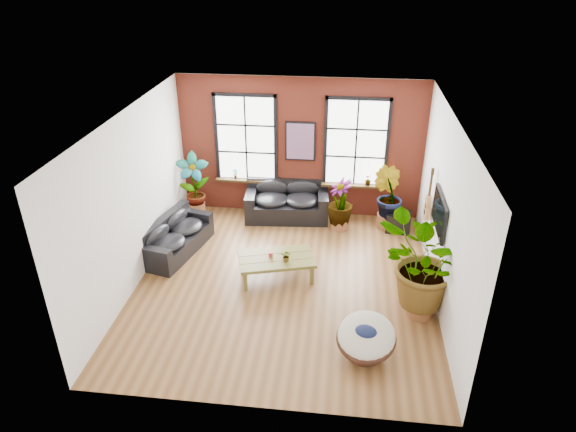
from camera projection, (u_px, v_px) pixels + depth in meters
The scene contains 19 objects.
room at pixel (285, 204), 9.90m from camera, with size 6.04×6.54×3.54m.
sofa_back at pixel (287, 201), 13.00m from camera, with size 2.13×1.16×0.94m.
sofa_left at pixel (174, 237), 11.54m from camera, with size 1.29×2.14×0.79m.
coffee_table at pixel (276, 260), 10.57m from camera, with size 1.72×1.26×0.59m.
papasan_chair at pixel (366, 338), 8.54m from camera, with size 1.21×1.22×0.75m.
poster at pixel (300, 141), 12.47m from camera, with size 0.74×0.06×0.98m.
tv_wall_unit at pixel (436, 211), 10.09m from camera, with size 0.13×1.86×1.20m.
media_box at pixel (398, 222), 12.43m from camera, with size 0.62×0.54×0.48m.
pot_back_left at pixel (195, 209), 13.13m from camera, with size 0.70×0.70×0.39m.
pot_back_right at pixel (386, 220), 12.63m from camera, with size 0.56×0.56×0.35m.
pot_right_wall at pixel (420, 306), 9.61m from camera, with size 0.67×0.67×0.38m.
pot_mid at pixel (340, 222), 12.57m from camera, with size 0.56×0.56×0.32m.
floor_plant_back_left at pixel (194, 184), 12.75m from camera, with size 0.82×0.55×1.55m, color #1E5717.
floor_plant_back_right at pixel (387, 196), 12.35m from camera, with size 0.75×0.61×1.37m, color #1E5717.
floor_plant_right_wall at pixel (425, 266), 9.22m from camera, with size 1.64×1.42×1.82m, color #1E5717.
floor_plant_mid at pixel (340, 202), 12.32m from camera, with size 0.64×0.64×1.15m, color #1E5717.
table_plant at pixel (286, 256), 10.36m from camera, with size 0.22×0.19×0.24m, color #1E5717.
sill_plant_left at pixel (235, 174), 13.02m from camera, with size 0.14×0.10×0.27m, color #1E5717.
sill_plant_right at pixel (368, 180), 12.68m from camera, with size 0.15×0.15×0.27m, color #1E5717.
Camera 1 is at (1.08, -8.65, 6.18)m, focal length 32.00 mm.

